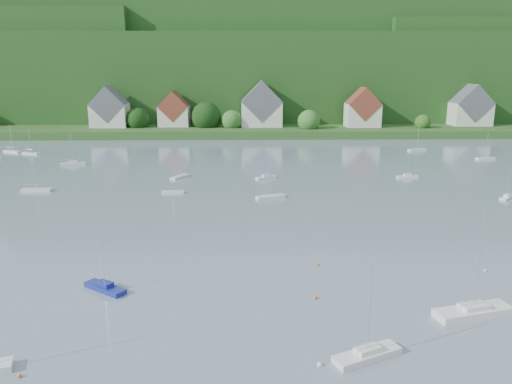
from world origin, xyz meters
TOP-DOWN VIEW (x-y plane):
  - far_shore_strip at (0.00, 200.00)m, footprint 600.00×60.00m
  - forested_ridge at (0.39, 268.57)m, footprint 620.00×181.22m
  - village_building_0 at (-55.00, 187.00)m, footprint 14.00×10.40m
  - village_building_1 at (-30.00, 189.00)m, footprint 12.00×9.36m
  - village_building_2 at (5.00, 188.00)m, footprint 16.00×11.44m
  - village_building_3 at (45.00, 186.00)m, footprint 13.00×10.40m
  - village_building_4 at (90.00, 190.00)m, footprint 15.00×10.40m
  - near_sailboat_1 at (-17.95, 43.60)m, footprint 5.66×4.70m
  - near_sailboat_3 at (9.56, 28.94)m, footprint 6.72×4.46m
  - near_sailboat_4 at (22.65, 36.57)m, footprint 8.93×4.51m
  - mooring_buoy_0 at (-20.52, 26.74)m, footprint 0.39×0.39m
  - mooring_buoy_1 at (5.11, 27.88)m, footprint 0.46×0.46m
  - mooring_buoy_2 at (6.48, 40.87)m, footprint 0.50×0.50m
  - mooring_buoy_3 at (8.11, 50.61)m, footprint 0.43×0.43m
  - mooring_buoy_4 at (29.51, 48.26)m, footprint 0.41×0.41m
  - far_sailboat_cluster at (3.61, 117.15)m, footprint 198.23×63.36m

SIDE VIEW (x-z plane):
  - mooring_buoy_0 at x=-20.52m, z-range -0.20..0.20m
  - mooring_buoy_1 at x=5.11m, z-range -0.23..0.23m
  - mooring_buoy_2 at x=6.48m, z-range -0.25..0.25m
  - mooring_buoy_3 at x=8.11m, z-range -0.21..0.21m
  - mooring_buoy_4 at x=29.51m, z-range -0.20..0.20m
  - far_sailboat_cluster at x=3.61m, z-range -3.99..4.72m
  - near_sailboat_1 at x=-17.95m, z-range -3.49..4.35m
  - near_sailboat_3 at x=9.56m, z-range -3.97..4.89m
  - near_sailboat_4 at x=22.65m, z-range -5.26..6.35m
  - far_shore_strip at x=0.00m, z-range 0.00..3.00m
  - village_building_1 at x=-30.00m, z-range 1.75..15.75m
  - village_building_3 at x=45.00m, z-range 1.68..17.18m
  - village_building_0 at x=-55.00m, z-range 1.51..17.51m
  - village_building_4 at x=90.00m, z-range 1.34..17.84m
  - village_building_2 at x=5.00m, z-range 1.27..19.27m
  - forested_ridge at x=0.39m, z-range -12.06..57.83m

